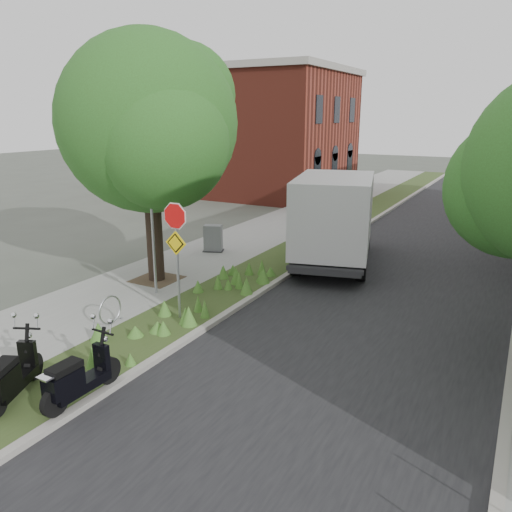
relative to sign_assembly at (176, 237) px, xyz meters
The scene contains 14 objects.
ground 2.78m from the sign_assembly, 22.62° to the right, with size 120.00×120.00×0.00m, color #4C5147.
sidewalk_near 10.10m from the sign_assembly, 106.84° to the left, with size 3.50×60.00×0.12m, color gray.
verge 9.69m from the sign_assembly, 90.61° to the left, with size 2.00×60.00×0.12m, color #36491F.
kerb_near 9.73m from the sign_assembly, 84.54° to the left, with size 0.20×60.00×0.13m, color #9E9991.
road 10.65m from the sign_assembly, 64.96° to the left, with size 7.00×60.00×0.01m, color black.
street_tree_main 4.30m from the sign_assembly, 139.63° to the left, with size 6.21×5.54×7.66m.
bare_post 2.18m from the sign_assembly, 145.95° to the left, with size 0.08×0.08×4.00m.
bike_hoop 2.54m from the sign_assembly, 137.69° to the right, with size 0.06×0.78×0.77m.
sign_assembly is the anchor object (origin of this frame).
brick_building 22.97m from the sign_assembly, 110.72° to the left, with size 9.40×10.40×8.30m.
scooter_near 5.10m from the sign_assembly, 93.57° to the right, with size 0.93×1.74×0.89m.
scooter_far 4.66m from the sign_assembly, 79.33° to the right, with size 0.39×1.85×0.88m.
box_truck 7.26m from the sign_assembly, 76.36° to the left, with size 3.87×6.58×2.80m.
utility_cabinet 6.94m from the sign_assembly, 115.76° to the left, with size 0.92×0.78×1.04m.
Camera 1 is at (6.31, -9.23, 5.33)m, focal length 35.00 mm.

